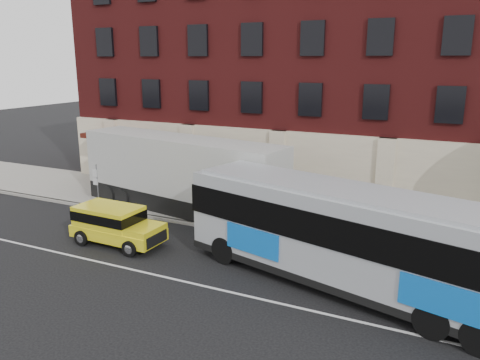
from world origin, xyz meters
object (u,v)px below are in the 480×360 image
at_px(sign_pole, 97,183).
at_px(yellow_suv, 114,223).
at_px(city_bus, 358,237).
at_px(shipping_container, 181,176).

xyz_separation_m(sign_pole, yellow_suv, (4.29, -3.72, -0.47)).
bearing_deg(city_bus, sign_pole, 166.61).
distance_m(yellow_suv, shipping_container, 5.29).
bearing_deg(city_bus, yellow_suv, -179.27).
relative_size(yellow_suv, shipping_container, 0.36).
relative_size(city_bus, yellow_suv, 3.07).
relative_size(sign_pole, city_bus, 0.18).
bearing_deg(yellow_suv, sign_pole, 139.05).
bearing_deg(sign_pole, yellow_suv, -40.95).
distance_m(city_bus, yellow_suv, 10.82).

